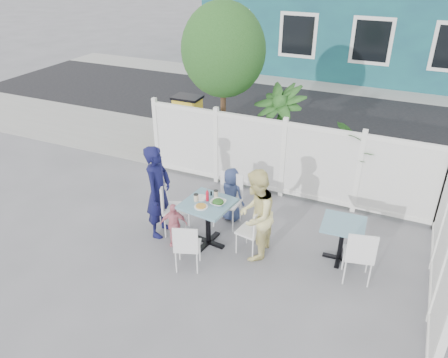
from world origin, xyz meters
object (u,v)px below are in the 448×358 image
at_px(utility_cabinet, 188,121).
at_px(chair_back, 229,195).
at_px(woman, 256,215).
at_px(man, 158,192).
at_px(spare_table, 343,232).
at_px(chair_near, 187,244).
at_px(chair_left, 171,204).
at_px(toddler, 174,225).
at_px(chair_right, 254,228).
at_px(main_table, 208,212).
at_px(boy, 231,194).

bearing_deg(utility_cabinet, chair_back, -50.71).
bearing_deg(woman, man, -91.39).
xyz_separation_m(spare_table, chair_near, (-2.13, -1.25, -0.05)).
height_order(chair_left, toddler, chair_left).
height_order(utility_cabinet, spare_table, utility_cabinet).
bearing_deg(chair_right, chair_left, 100.16).
xyz_separation_m(main_table, man, (-0.91, -0.06, 0.21)).
relative_size(boy, toddler, 1.29).
relative_size(chair_near, man, 0.51).
bearing_deg(spare_table, main_table, -167.21).
bearing_deg(spare_table, chair_right, -162.38).
relative_size(chair_right, woman, 0.55).
relative_size(main_table, chair_near, 1.01).
height_order(spare_table, man, man).
height_order(chair_back, boy, boy).
bearing_deg(main_table, chair_left, 176.28).
bearing_deg(toddler, utility_cabinet, 88.93).
distance_m(chair_right, toddler, 1.36).
distance_m(utility_cabinet, man, 4.00).
bearing_deg(chair_back, main_table, 85.59).
xyz_separation_m(chair_right, boy, (-0.75, 0.81, 0.02)).
height_order(chair_left, boy, boy).
relative_size(utility_cabinet, chair_near, 1.39).
bearing_deg(man, utility_cabinet, 15.65).
bearing_deg(toddler, spare_table, -10.39).
height_order(utility_cabinet, chair_near, utility_cabinet).
bearing_deg(chair_left, boy, 116.57).
relative_size(chair_near, woman, 0.55).
bearing_deg(chair_left, chair_right, 70.55).
bearing_deg(woman, utility_cabinet, -143.02).
xyz_separation_m(utility_cabinet, chair_near, (2.36, -4.43, -0.10)).
height_order(main_table, spare_table, main_table).
bearing_deg(main_table, chair_right, 4.34).
relative_size(utility_cabinet, spare_table, 1.68).
height_order(spare_table, woman, woman).
height_order(chair_near, woman, woman).
xyz_separation_m(chair_near, toddler, (-0.52, 0.50, -0.09)).
height_order(chair_left, man, man).
distance_m(spare_table, chair_back, 2.09).
xyz_separation_m(spare_table, woman, (-1.31, -0.46, 0.23)).
distance_m(main_table, chair_right, 0.81).
relative_size(utility_cabinet, woman, 0.76).
distance_m(utility_cabinet, main_table, 4.36).
relative_size(main_table, chair_right, 1.00).
height_order(spare_table, toddler, toddler).
xyz_separation_m(chair_left, toddler, (0.22, -0.31, -0.17)).
height_order(man, woman, man).
xyz_separation_m(utility_cabinet, chair_right, (3.16, -3.60, -0.09)).
height_order(chair_back, toddler, chair_back).
bearing_deg(chair_back, spare_table, 173.18).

